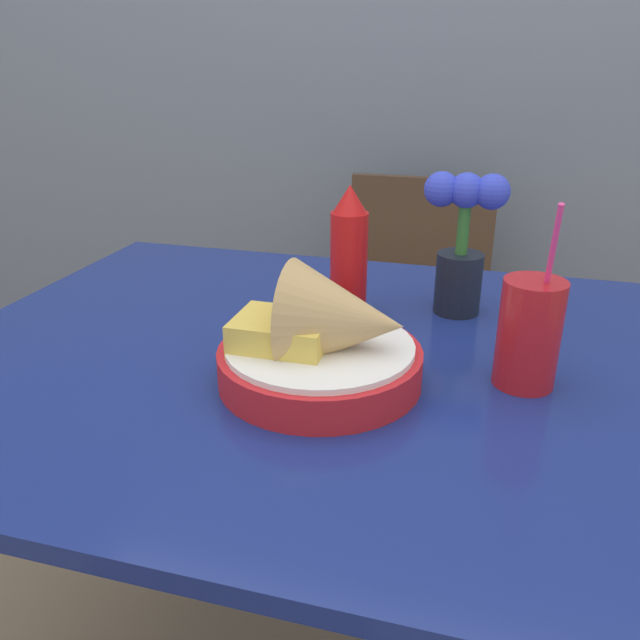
{
  "coord_description": "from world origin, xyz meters",
  "views": [
    {
      "loc": [
        0.23,
        -0.8,
        1.17
      ],
      "look_at": [
        0.02,
        -0.03,
        0.83
      ],
      "focal_mm": 35.0,
      "sensor_mm": 36.0,
      "label": 1
    }
  ],
  "objects_px": {
    "ketchup_bottle": "(349,254)",
    "food_basket": "(328,343)",
    "chair_far_window": "(413,307)",
    "flower_vase": "(462,241)",
    "drink_cup": "(529,337)"
  },
  "relations": [
    {
      "from": "food_basket",
      "to": "ketchup_bottle",
      "type": "xyz_separation_m",
      "value": [
        -0.03,
        0.24,
        0.05
      ]
    },
    {
      "from": "food_basket",
      "to": "flower_vase",
      "type": "relative_size",
      "value": 1.15
    },
    {
      "from": "chair_far_window",
      "to": "drink_cup",
      "type": "distance_m",
      "value": 0.96
    },
    {
      "from": "chair_far_window",
      "to": "ketchup_bottle",
      "type": "xyz_separation_m",
      "value": [
        -0.03,
        -0.69,
        0.36
      ]
    },
    {
      "from": "chair_far_window",
      "to": "flower_vase",
      "type": "distance_m",
      "value": 0.75
    },
    {
      "from": "ketchup_bottle",
      "to": "drink_cup",
      "type": "bearing_deg",
      "value": -32.29
    },
    {
      "from": "food_basket",
      "to": "drink_cup",
      "type": "height_order",
      "value": "drink_cup"
    },
    {
      "from": "chair_far_window",
      "to": "flower_vase",
      "type": "relative_size",
      "value": 3.73
    },
    {
      "from": "ketchup_bottle",
      "to": "chair_far_window",
      "type": "bearing_deg",
      "value": 87.6
    },
    {
      "from": "chair_far_window",
      "to": "flower_vase",
      "type": "xyz_separation_m",
      "value": [
        0.15,
        -0.64,
        0.37
      ]
    },
    {
      "from": "ketchup_bottle",
      "to": "food_basket",
      "type": "bearing_deg",
      "value": -83.05
    },
    {
      "from": "flower_vase",
      "to": "food_basket",
      "type": "bearing_deg",
      "value": -115.9
    },
    {
      "from": "chair_far_window",
      "to": "food_basket",
      "type": "bearing_deg",
      "value": -89.98
    },
    {
      "from": "food_basket",
      "to": "drink_cup",
      "type": "distance_m",
      "value": 0.26
    },
    {
      "from": "chair_far_window",
      "to": "food_basket",
      "type": "relative_size",
      "value": 3.24
    }
  ]
}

